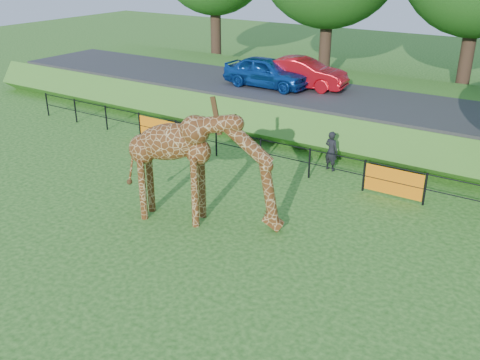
{
  "coord_description": "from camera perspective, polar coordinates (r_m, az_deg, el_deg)",
  "views": [
    {
      "loc": [
        7.47,
        -7.84,
        7.44
      ],
      "look_at": [
        0.61,
        2.64,
        2.0
      ],
      "focal_mm": 40.0,
      "sensor_mm": 36.0,
      "label": 1
    }
  ],
  "objects": [
    {
      "name": "ground",
      "position": [
        13.14,
        -8.73,
        -11.33
      ],
      "size": [
        90.0,
        90.0,
        0.0
      ],
      "primitive_type": "plane",
      "color": "#205615",
      "rests_on": "ground"
    },
    {
      "name": "giraffe",
      "position": [
        15.2,
        -4.01,
        1.19
      ],
      "size": [
        4.78,
        2.26,
        3.38
      ],
      "primitive_type": null,
      "rotation": [
        0.0,
        0.0,
        0.31
      ],
      "color": "#572D12",
      "rests_on": "ground"
    },
    {
      "name": "perimeter_fence",
      "position": [
        18.82,
        7.41,
        1.79
      ],
      "size": [
        28.07,
        0.1,
        1.1
      ],
      "primitive_type": null,
      "color": "black",
      "rests_on": "ground"
    },
    {
      "name": "embankment",
      "position": [
        25.43,
        15.01,
        7.18
      ],
      "size": [
        40.0,
        9.0,
        1.3
      ],
      "primitive_type": "cube",
      "color": "#205615",
      "rests_on": "ground"
    },
    {
      "name": "road",
      "position": [
        23.87,
        13.99,
        8.02
      ],
      "size": [
        40.0,
        5.0,
        0.12
      ],
      "primitive_type": "cube",
      "color": "#313033",
      "rests_on": "embankment"
    },
    {
      "name": "car_blue",
      "position": [
        25.5,
        2.88,
        11.43
      ],
      "size": [
        4.21,
        1.74,
        1.43
      ],
      "primitive_type": "imported",
      "rotation": [
        0.0,
        0.0,
        1.56
      ],
      "color": "#154BAD",
      "rests_on": "road"
    },
    {
      "name": "car_red",
      "position": [
        25.54,
        6.62,
        11.27
      ],
      "size": [
        4.34,
        1.92,
        1.38
      ],
      "primitive_type": "imported",
      "rotation": [
        0.0,
        0.0,
        1.68
      ],
      "color": "red",
      "rests_on": "road"
    },
    {
      "name": "visitor",
      "position": [
        19.55,
        9.71,
        3.07
      ],
      "size": [
        0.61,
        0.48,
        1.47
      ],
      "primitive_type": "imported",
      "rotation": [
        0.0,
        0.0,
        2.89
      ],
      "color": "black",
      "rests_on": "ground"
    }
  ]
}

